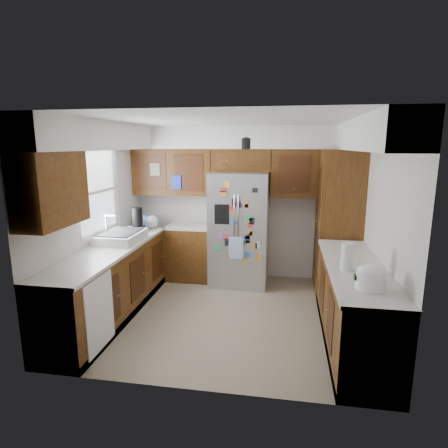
% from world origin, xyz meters
% --- Properties ---
extents(floor, '(3.60, 3.60, 0.00)m').
position_xyz_m(floor, '(0.00, 0.00, 0.00)').
color(floor, gray).
rests_on(floor, ground).
extents(room_shell, '(3.64, 3.24, 2.52)m').
position_xyz_m(room_shell, '(-0.11, 0.36, 1.82)').
color(room_shell, beige).
rests_on(room_shell, ground).
extents(left_counter_run, '(1.36, 3.20, 0.92)m').
position_xyz_m(left_counter_run, '(-1.36, 0.03, 0.43)').
color(left_counter_run, '#45200D').
rests_on(left_counter_run, ground).
extents(right_counter_run, '(0.63, 2.25, 0.92)m').
position_xyz_m(right_counter_run, '(1.50, -0.47, 0.42)').
color(right_counter_run, '#45200D').
rests_on(right_counter_run, ground).
extents(pantry, '(0.60, 0.90, 2.15)m').
position_xyz_m(pantry, '(1.50, 1.15, 1.07)').
color(pantry, '#45200D').
rests_on(pantry, ground).
extents(fridge, '(0.90, 0.79, 1.80)m').
position_xyz_m(fridge, '(-0.00, 1.20, 0.90)').
color(fridge, '#A8A8AD').
rests_on(fridge, ground).
extents(bridge_cabinet, '(0.96, 0.34, 0.35)m').
position_xyz_m(bridge_cabinet, '(0.00, 1.43, 1.98)').
color(bridge_cabinet, '#45200D').
rests_on(bridge_cabinet, fridge).
extents(fridge_top_items, '(0.55, 0.31, 0.26)m').
position_xyz_m(fridge_top_items, '(-0.04, 1.36, 2.27)').
color(fridge_top_items, '#213FAA').
rests_on(fridge_top_items, bridge_cabinet).
extents(sink_assembly, '(0.52, 0.70, 0.37)m').
position_xyz_m(sink_assembly, '(-1.50, 0.10, 0.99)').
color(sink_assembly, white).
rests_on(sink_assembly, left_counter_run).
extents(left_counter_clutter, '(0.35, 0.77, 0.38)m').
position_xyz_m(left_counter_clutter, '(-1.45, 0.82, 1.05)').
color(left_counter_clutter, black).
rests_on(left_counter_clutter, left_counter_run).
extents(rice_cooker, '(0.28, 0.26, 0.23)m').
position_xyz_m(rice_cooker, '(1.50, -1.17, 1.04)').
color(rice_cooker, white).
rests_on(rice_cooker, right_counter_run).
extents(paper_towel, '(0.13, 0.13, 0.30)m').
position_xyz_m(paper_towel, '(1.37, -0.66, 1.07)').
color(paper_towel, white).
rests_on(paper_towel, right_counter_run).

